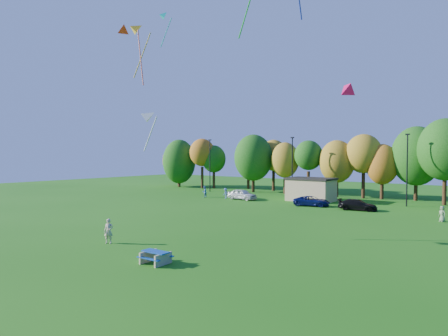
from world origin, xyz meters
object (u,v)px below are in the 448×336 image
Objects in this scene: car_c at (312,201)px; car_d at (357,205)px; kite_flyer at (109,231)px; car_a at (242,194)px; car_b at (242,195)px; picnic_table at (156,256)px.

car_c is 5.88m from car_d.
kite_flyer is 30.19m from car_a.
car_a is at bearing -131.63° from car_b.
car_c is (11.38, -1.02, -0.01)m from car_b.
kite_flyer is 0.41× the size of car_a.
picnic_table is at bearing 174.34° from car_c.
kite_flyer reaches higher than car_b.
car_a is 1.15× the size of car_b.
kite_flyer reaches higher than picnic_table.
picnic_table is 34.84m from car_b.
car_d reaches higher than car_b.
picnic_table is at bearing -46.84° from kite_flyer.
kite_flyer is (-6.75, 1.58, 0.47)m from picnic_table.
picnic_table is 30.42m from car_c.
car_b is (-8.88, 29.56, -0.27)m from kite_flyer.
car_c is 1.03× the size of car_d.
car_b reaches higher than picnic_table.
car_a is 16.90m from car_d.
car_d is at bearing 39.85° from kite_flyer.
car_b is (-0.37, 0.60, -0.12)m from car_a.
kite_flyer is 28.65m from car_c.
car_b is 17.30m from car_d.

